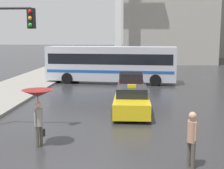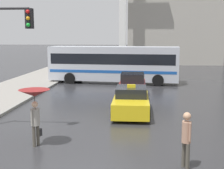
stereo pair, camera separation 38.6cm
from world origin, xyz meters
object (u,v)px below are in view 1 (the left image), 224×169
at_px(taxi, 132,101).
at_px(pedestrian_man, 192,135).
at_px(city_bus, 111,63).
at_px(pedestrian_with_umbrella, 38,100).
at_px(sedan_red, 131,85).

relative_size(taxi, pedestrian_man, 2.40).
distance_m(taxi, city_bus, 11.26).
relative_size(pedestrian_with_umbrella, pedestrian_man, 1.20).
distance_m(sedan_red, pedestrian_with_umbrella, 11.18).
height_order(city_bus, pedestrian_with_umbrella, city_bus).
bearing_deg(taxi, pedestrian_man, 104.95).
bearing_deg(city_bus, taxi, 14.62).
bearing_deg(sedan_red, city_bus, -72.91).
bearing_deg(sedan_red, pedestrian_with_umbrella, 72.25).
bearing_deg(pedestrian_with_umbrella, pedestrian_man, -85.35).
height_order(taxi, pedestrian_man, pedestrian_man).
distance_m(taxi, pedestrian_man, 7.08).
xyz_separation_m(city_bus, pedestrian_with_umbrella, (-1.64, -16.31, -0.02)).
bearing_deg(sedan_red, taxi, 90.31).
relative_size(city_bus, pedestrian_with_umbrella, 5.33).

